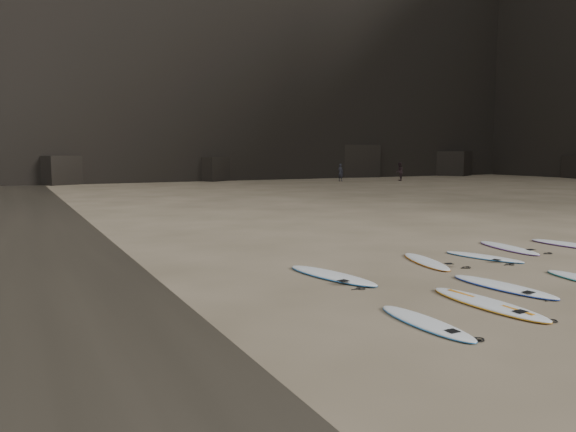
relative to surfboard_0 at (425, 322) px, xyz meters
name	(u,v)px	position (x,y,z in m)	size (l,w,h in m)	color
ground	(542,287)	(3.86, 0.90, -0.04)	(240.00, 240.00, 0.00)	#897559
surfboard_0	(425,322)	(0.00, 0.00, 0.00)	(0.53, 2.22, 0.08)	white
surfboard_1	(488,303)	(1.77, 0.37, 0.01)	(0.64, 2.67, 0.10)	white
surfboard_2	(503,286)	(3.07, 1.21, 0.01)	(0.60, 2.50, 0.09)	white
surfboard_5	(332,275)	(0.44, 3.69, 0.01)	(0.65, 2.70, 0.10)	white
surfboard_6	(426,261)	(3.43, 4.01, 0.00)	(0.56, 2.35, 0.08)	white
surfboard_7	(484,257)	(5.23, 3.84, 0.00)	(0.53, 2.21, 0.08)	white
surfboard_8	(508,248)	(6.93, 4.54, 0.00)	(0.60, 2.49, 0.09)	white
surfboard_9	(574,245)	(9.01, 3.97, 0.01)	(0.65, 2.72, 0.10)	white
person_a	(341,172)	(22.78, 39.11, 0.81)	(0.62, 0.41, 1.70)	black
person_b	(399,172)	(28.40, 37.27, 0.86)	(0.87, 0.68, 1.80)	black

